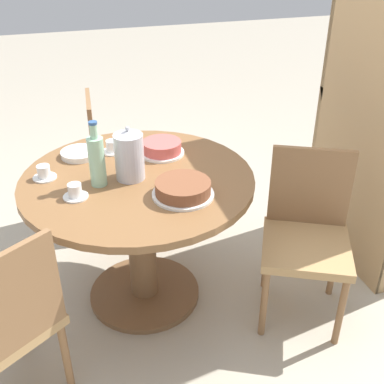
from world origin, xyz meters
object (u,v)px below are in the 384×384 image
at_px(chair_c, 307,233).
at_px(cake_main, 183,189).
at_px(water_bottle, 97,160).
at_px(bookshelf, 378,114).
at_px(cup_c, 44,173).
at_px(chair_a, 116,155).
at_px(coffee_pot, 129,155).
at_px(chair_b, 0,324).
at_px(cup_a, 112,148).
at_px(cup_b, 75,192).
at_px(cake_second, 162,148).

relative_size(chair_c, cake_main, 3.11).
height_order(chair_c, water_bottle, water_bottle).
distance_m(bookshelf, cup_c, 1.77).
xyz_separation_m(chair_a, coffee_pot, (0.83, -0.04, 0.40)).
relative_size(chair_b, cup_a, 7.75).
bearing_deg(cup_c, chair_b, -20.23).
bearing_deg(cup_b, water_bottle, 127.46).
bearing_deg(bookshelf, cup_a, 79.85).
height_order(water_bottle, cup_b, water_bottle).
height_order(coffee_pot, cake_second, coffee_pot).
bearing_deg(chair_a, cake_main, -167.04).
height_order(chair_a, chair_c, same).
bearing_deg(bookshelf, cake_second, 82.23).
bearing_deg(chair_a, cup_c, 153.70).
bearing_deg(cake_second, chair_a, -164.79).
height_order(coffee_pot, water_bottle, water_bottle).
distance_m(chair_c, coffee_pot, 0.95).
bearing_deg(cup_b, cup_a, 151.50).
bearing_deg(cup_c, cup_b, 29.47).
xyz_separation_m(bookshelf, cup_a, (-0.25, -1.41, -0.12)).
xyz_separation_m(bookshelf, coffee_pot, (0.05, -1.37, -0.03)).
distance_m(chair_a, cup_c, 0.89).
distance_m(chair_c, cake_main, 0.69).
bearing_deg(water_bottle, coffee_pot, 98.59).
bearing_deg(cup_b, cake_main, 75.32).
bearing_deg(coffee_pot, cup_b, -67.35).
bearing_deg(water_bottle, chair_c, 73.10).
bearing_deg(cup_c, cake_second, 99.39).
bearing_deg(cup_a, cake_second, 69.13).
distance_m(bookshelf, cup_b, 1.65).
distance_m(chair_b, cup_a, 1.05).
bearing_deg(coffee_pot, cake_main, 39.80).
xyz_separation_m(chair_c, bookshelf, (-0.36, 0.57, 0.42)).
xyz_separation_m(chair_a, cake_second, (0.62, 0.17, 0.31)).
bearing_deg(cake_main, cup_a, -156.27).
bearing_deg(chair_a, water_bottle, 172.11).
bearing_deg(cake_main, chair_b, -70.98).
height_order(cake_second, cup_c, cake_second).
bearing_deg(cup_c, cup_a, 118.77).
bearing_deg(bookshelf, chair_a, 59.77).
distance_m(coffee_pot, cake_main, 0.31).
distance_m(chair_a, bookshelf, 1.60).
xyz_separation_m(coffee_pot, cake_main, (0.23, 0.19, -0.09)).
relative_size(chair_a, chair_b, 1.00).
bearing_deg(cake_second, chair_c, 48.85).
bearing_deg(cup_a, cup_c, -61.23).
xyz_separation_m(chair_c, cup_c, (-0.42, -1.19, 0.30)).
height_order(cup_b, cup_c, same).
bearing_deg(water_bottle, bookshelf, 92.74).
xyz_separation_m(coffee_pot, cup_b, (0.11, -0.27, -0.09)).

